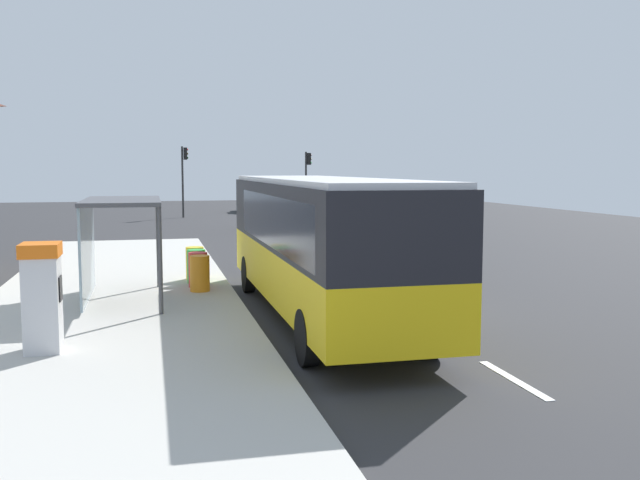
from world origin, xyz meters
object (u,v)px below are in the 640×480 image
object	(u,v)px
sedan_near	(251,202)
ticket_machine	(42,296)
bus_shelter	(109,223)
white_van	(293,206)
recycling_bin_orange	(200,273)
bus	(320,239)
traffic_light_far_side	(184,170)
recycling_bin_red	(198,270)
recycling_bin_yellow	(195,263)
recycling_bin_green	(196,266)
traffic_light_near_side	(307,173)

from	to	relation	value
sedan_near	ticket_machine	xyz separation A→B (m)	(-9.63, -42.34, 0.38)
sedan_near	bus_shelter	distance (m)	38.62
white_van	recycling_bin_orange	distance (m)	20.51
bus	traffic_light_far_side	size ratio (longest dim) A/B	2.23
recycling_bin_orange	ticket_machine	bearing A→B (deg)	-119.05
sedan_near	ticket_machine	world-z (taller)	ticket_machine
white_van	recycling_bin_red	world-z (taller)	white_van
recycling_bin_yellow	traffic_light_far_side	size ratio (longest dim) A/B	0.19
white_van	recycling_bin_green	distance (m)	19.18
recycling_bin_green	ticket_machine	bearing A→B (deg)	-113.99
sedan_near	recycling_bin_yellow	distance (m)	35.21
recycling_bin_orange	recycling_bin_red	xyz separation A→B (m)	(0.00, 0.70, 0.00)
sedan_near	recycling_bin_red	distance (m)	36.58
bus	bus_shelter	bearing A→B (deg)	152.92
white_van	recycling_bin_red	xyz separation A→B (m)	(-6.40, -18.77, -0.69)
bus	white_van	world-z (taller)	bus
recycling_bin_yellow	bus_shelter	bearing A→B (deg)	-126.43
bus	traffic_light_near_side	xyz separation A→B (m)	(7.22, 33.91, 1.23)
white_van	recycling_bin_orange	world-z (taller)	white_van
ticket_machine	recycling_bin_yellow	bearing A→B (deg)	67.96
white_van	traffic_light_near_side	size ratio (longest dim) A/B	1.15
sedan_near	recycling_bin_orange	size ratio (longest dim) A/B	4.72
bus	recycling_bin_green	xyz separation A→B (m)	(-2.49, 4.70, -1.19)
ticket_machine	recycling_bin_red	world-z (taller)	ticket_machine
sedan_near	recycling_bin_red	bearing A→B (deg)	-100.23
recycling_bin_yellow	traffic_light_far_side	xyz separation A→B (m)	(1.10, 29.31, 2.63)
recycling_bin_green	recycling_bin_yellow	distance (m)	0.70
bus	recycling_bin_orange	xyz separation A→B (m)	(-2.49, 3.30, -1.19)
recycling_bin_orange	traffic_light_near_side	xyz separation A→B (m)	(9.70, 30.61, 2.42)
recycling_bin_red	recycling_bin_yellow	distance (m)	1.40
recycling_bin_red	recycling_bin_green	xyz separation A→B (m)	(0.00, 0.70, 0.00)
sedan_near	traffic_light_near_side	world-z (taller)	traffic_light_near_side
ticket_machine	recycling_bin_red	distance (m)	7.09
white_van	recycling_bin_red	bearing A→B (deg)	-108.83
white_van	bus_shelter	bearing A→B (deg)	-112.92
traffic_light_far_side	recycling_bin_orange	bearing A→B (deg)	-92.01
recycling_bin_orange	bus_shelter	distance (m)	2.79
white_van	recycling_bin_orange	bearing A→B (deg)	-108.20
bus	bus_shelter	world-z (taller)	bus
bus_shelter	traffic_light_near_side	bearing A→B (deg)	69.28
white_van	recycling_bin_yellow	distance (m)	18.53
traffic_light_near_side	bus_shelter	size ratio (longest dim) A/B	1.15
sedan_near	bus_shelter	bearing A→B (deg)	-103.04
traffic_light_far_side	recycling_bin_red	bearing A→B (deg)	-92.05
recycling_bin_orange	traffic_light_near_side	size ratio (longest dim) A/B	0.21
bus	ticket_machine	distance (m)	6.13
white_van	recycling_bin_green	size ratio (longest dim) A/B	5.53
bus_shelter	white_van	bearing A→B (deg)	67.08
ticket_machine	sedan_near	bearing A→B (deg)	77.19
recycling_bin_red	traffic_light_near_side	world-z (taller)	traffic_light_near_side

